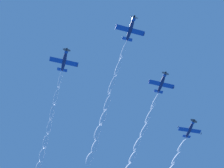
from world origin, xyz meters
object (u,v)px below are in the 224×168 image
airplane_lead (131,29)px  airplane_right_wingman (64,60)px  airplane_slot_tail (190,129)px  airplane_left_wingman (162,83)px

airplane_lead → airplane_right_wingman: 22.39m
airplane_lead → airplane_slot_tail: airplane_lead is taller
airplane_right_wingman → airplane_slot_tail: airplane_right_wingman is taller
airplane_slot_tail → airplane_right_wingman: bearing=104.8°
airplane_left_wingman → airplane_lead: bearing=132.3°
airplane_left_wingman → airplane_slot_tail: airplane_left_wingman is taller
airplane_lead → airplane_slot_tail: 42.59m
airplane_right_wingman → airplane_slot_tail: size_ratio=1.00×
airplane_lead → airplane_right_wingman: size_ratio=1.00×
airplane_lead → airplane_left_wingman: bearing=-47.7°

